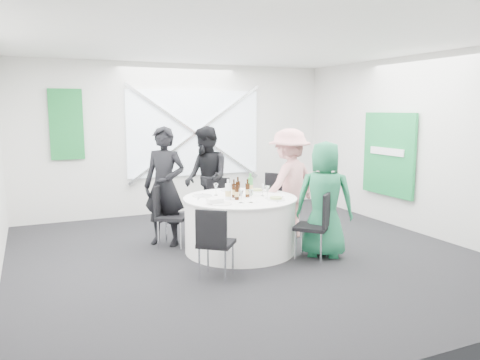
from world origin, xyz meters
name	(u,v)px	position (x,y,z in m)	size (l,w,h in m)	color
floor	(246,255)	(0.00, 0.00, 0.00)	(6.00, 6.00, 0.00)	black
ceiling	(246,42)	(0.00, 0.00, 2.80)	(6.00, 6.00, 0.00)	white
wall_back	(179,139)	(0.00, 3.00, 1.40)	(6.00, 6.00, 0.00)	silver
wall_front	(419,186)	(0.00, -3.00, 1.40)	(6.00, 6.00, 0.00)	silver
wall_right	(419,145)	(3.00, 0.00, 1.40)	(6.00, 6.00, 0.00)	silver
window_panel	(195,133)	(0.30, 2.96, 1.50)	(2.60, 0.03, 1.60)	white
window_brace_a	(196,133)	(0.30, 2.92, 1.50)	(0.05, 0.05, 3.16)	silver
window_brace_b	(196,133)	(0.30, 2.92, 1.50)	(0.05, 0.05, 3.16)	silver
green_banner	(66,124)	(-2.00, 2.95, 1.70)	(0.55, 0.04, 1.20)	#156B2B
green_sign	(388,154)	(2.94, 0.60, 1.20)	(0.05, 1.20, 1.40)	#18883F
banquet_table	(240,224)	(0.00, 0.20, 0.38)	(1.56, 1.56, 0.76)	white
chair_back	(220,202)	(0.11, 1.21, 0.51)	(0.43, 0.44, 0.87)	black
chair_back_left	(167,211)	(-0.86, 0.82, 0.52)	(0.57, 0.57, 0.89)	black
chair_back_right	(274,198)	(0.90, 0.90, 0.55)	(0.60, 0.60, 0.94)	black
chair_front_right	(318,221)	(0.75, -0.60, 0.53)	(0.58, 0.58, 0.90)	black
chair_front_left	(214,238)	(-0.73, -0.70, 0.49)	(0.54, 0.54, 0.85)	black
person_man_back_left	(165,186)	(-0.86, 0.94, 0.86)	(0.63, 0.41, 1.72)	black
person_man_back	(206,178)	(-0.02, 1.49, 0.85)	(0.82, 0.45, 1.69)	black
person_woman_pink	(289,184)	(0.97, 0.54, 0.84)	(1.08, 0.50, 1.67)	pink
person_woman_green	(325,199)	(0.93, -0.47, 0.77)	(0.76, 0.49, 1.55)	#20784E
plate_back	(230,190)	(0.08, 0.72, 0.77)	(0.28, 0.28, 0.01)	white
plate_back_left	(202,196)	(-0.45, 0.48, 0.77)	(0.27, 0.27, 0.01)	white
plate_back_right	(257,190)	(0.42, 0.51, 0.78)	(0.25, 0.25, 0.04)	white
plate_front_right	(276,199)	(0.36, -0.17, 0.78)	(0.24, 0.24, 0.04)	white
plate_front_left	(221,204)	(-0.41, -0.13, 0.77)	(0.26, 0.26, 0.01)	white
napkin	(215,201)	(-0.48, -0.08, 0.80)	(0.20, 0.13, 0.05)	white
beer_bottle_a	(234,191)	(-0.08, 0.22, 0.86)	(0.06, 0.06, 0.25)	#341809
beer_bottle_b	(238,189)	(0.01, 0.29, 0.86)	(0.06, 0.06, 0.27)	#341809
beer_bottle_c	(248,190)	(0.10, 0.17, 0.86)	(0.06, 0.06, 0.25)	#341809
beer_bottle_d	(237,193)	(-0.11, 0.06, 0.85)	(0.06, 0.06, 0.25)	#341809
green_water_bottle	(250,186)	(0.22, 0.34, 0.88)	(0.08, 0.08, 0.30)	green
clear_water_bottle	(228,192)	(-0.22, 0.10, 0.87)	(0.08, 0.08, 0.28)	white
wine_glass_a	(267,189)	(0.31, -0.02, 0.88)	(0.07, 0.07, 0.17)	white
wine_glass_b	(216,186)	(-0.25, 0.48, 0.88)	(0.07, 0.07, 0.17)	white
wine_glass_c	(241,193)	(-0.14, -0.15, 0.88)	(0.07, 0.07, 0.17)	white
wine_glass_d	(251,193)	(-0.02, -0.20, 0.88)	(0.07, 0.07, 0.17)	white
wine_glass_e	(263,187)	(0.33, 0.16, 0.88)	(0.07, 0.07, 0.17)	white
fork_a	(202,194)	(-0.40, 0.61, 0.76)	(0.01, 0.15, 0.01)	silver
knife_a	(198,199)	(-0.56, 0.31, 0.76)	(0.01, 0.15, 0.01)	silver
fork_b	(278,201)	(0.34, -0.27, 0.76)	(0.01, 0.15, 0.01)	silver
knife_b	(282,197)	(0.51, -0.06, 0.76)	(0.01, 0.15, 0.01)	silver
fork_c	(270,192)	(0.55, 0.36, 0.76)	(0.01, 0.15, 0.01)	silver
knife_c	(249,190)	(0.35, 0.66, 0.76)	(0.01, 0.15, 0.01)	silver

